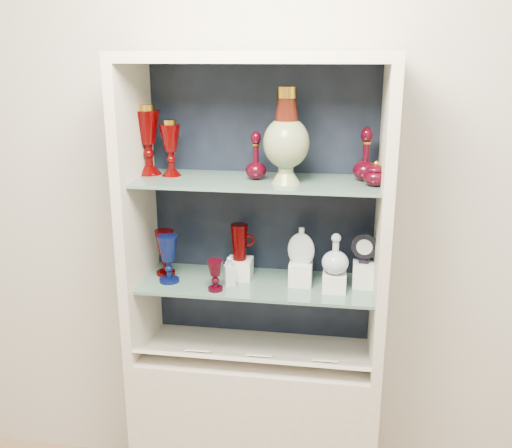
% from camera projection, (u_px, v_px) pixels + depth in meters
% --- Properties ---
extents(wall_back, '(3.50, 0.02, 2.80)m').
position_uv_depth(wall_back, '(264.00, 186.00, 2.38)').
color(wall_back, beige).
rests_on(wall_back, ground).
extents(cabinet_base, '(1.00, 0.40, 0.75)m').
position_uv_depth(cabinet_base, '(256.00, 429.00, 2.47)').
color(cabinet_base, beige).
rests_on(cabinet_base, ground).
extents(cabinet_back_panel, '(0.98, 0.02, 1.15)m').
position_uv_depth(cabinet_back_panel, '(263.00, 205.00, 2.38)').
color(cabinet_back_panel, black).
rests_on(cabinet_back_panel, cabinet_base).
extents(cabinet_side_left, '(0.04, 0.40, 1.15)m').
position_uv_depth(cabinet_side_left, '(137.00, 213.00, 2.27)').
color(cabinet_side_left, beige).
rests_on(cabinet_side_left, cabinet_base).
extents(cabinet_side_right, '(0.04, 0.40, 1.15)m').
position_uv_depth(cabinet_side_right, '(383.00, 223.00, 2.12)').
color(cabinet_side_right, beige).
rests_on(cabinet_side_right, cabinet_base).
extents(cabinet_top_cap, '(1.00, 0.40, 0.04)m').
position_uv_depth(cabinet_top_cap, '(256.00, 57.00, 2.03)').
color(cabinet_top_cap, beige).
rests_on(cabinet_top_cap, cabinet_side_left).
extents(shelf_lower, '(0.92, 0.34, 0.01)m').
position_uv_depth(shelf_lower, '(257.00, 283.00, 2.29)').
color(shelf_lower, slate).
rests_on(shelf_lower, cabinet_side_left).
extents(shelf_upper, '(0.92, 0.34, 0.01)m').
position_uv_depth(shelf_upper, '(257.00, 181.00, 2.17)').
color(shelf_upper, slate).
rests_on(shelf_upper, cabinet_side_left).
extents(label_ledge, '(0.92, 0.17, 0.09)m').
position_uv_depth(label_ledge, '(252.00, 358.00, 2.25)').
color(label_ledge, beige).
rests_on(label_ledge, cabinet_base).
extents(label_card_0, '(0.10, 0.06, 0.03)m').
position_uv_depth(label_card_0, '(260.00, 355.00, 2.24)').
color(label_card_0, white).
rests_on(label_card_0, label_ledge).
extents(label_card_1, '(0.10, 0.06, 0.03)m').
position_uv_depth(label_card_1, '(199.00, 351.00, 2.27)').
color(label_card_1, white).
rests_on(label_card_1, label_ledge).
extents(label_card_2, '(0.10, 0.06, 0.03)m').
position_uv_depth(label_card_2, '(325.00, 360.00, 2.20)').
color(label_card_2, white).
rests_on(label_card_2, label_ledge).
extents(pedestal_lamp_left, '(0.11, 0.11, 0.27)m').
position_uv_depth(pedestal_lamp_left, '(148.00, 140.00, 2.24)').
color(pedestal_lamp_left, '#450000').
rests_on(pedestal_lamp_left, shelf_upper).
extents(pedestal_lamp_right, '(0.11, 0.11, 0.22)m').
position_uv_depth(pedestal_lamp_right, '(171.00, 148.00, 2.22)').
color(pedestal_lamp_right, '#450000').
rests_on(pedestal_lamp_right, shelf_upper).
extents(enamel_urn, '(0.20, 0.20, 0.35)m').
position_uv_depth(enamel_urn, '(286.00, 136.00, 2.07)').
color(enamel_urn, '#0D3F15').
rests_on(enamel_urn, shelf_upper).
extents(ruby_decanter_a, '(0.10, 0.10, 0.21)m').
position_uv_depth(ruby_decanter_a, '(256.00, 153.00, 2.15)').
color(ruby_decanter_a, '#39040F').
rests_on(ruby_decanter_a, shelf_upper).
extents(ruby_decanter_b, '(0.10, 0.10, 0.21)m').
position_uv_depth(ruby_decanter_b, '(366.00, 153.00, 2.13)').
color(ruby_decanter_b, '#39040F').
rests_on(ruby_decanter_b, shelf_upper).
extents(lidded_bowl, '(0.11, 0.11, 0.10)m').
position_uv_depth(lidded_bowl, '(375.00, 173.00, 2.06)').
color(lidded_bowl, '#39040F').
rests_on(lidded_bowl, shelf_upper).
extents(cobalt_goblet, '(0.10, 0.10, 0.19)m').
position_uv_depth(cobalt_goblet, '(168.00, 259.00, 2.27)').
color(cobalt_goblet, '#070F43').
rests_on(cobalt_goblet, shelf_lower).
extents(ruby_goblet_tall, '(0.10, 0.10, 0.19)m').
position_uv_depth(ruby_goblet_tall, '(165.00, 253.00, 2.35)').
color(ruby_goblet_tall, '#450000').
rests_on(ruby_goblet_tall, shelf_lower).
extents(ruby_goblet_small, '(0.07, 0.07, 0.12)m').
position_uv_depth(ruby_goblet_small, '(215.00, 276.00, 2.20)').
color(ruby_goblet_small, '#39040F').
rests_on(ruby_goblet_small, shelf_lower).
extents(riser_ruby_pitcher, '(0.10, 0.10, 0.08)m').
position_uv_depth(riser_ruby_pitcher, '(240.00, 268.00, 2.33)').
color(riser_ruby_pitcher, silver).
rests_on(riser_ruby_pitcher, shelf_lower).
extents(ruby_pitcher, '(0.12, 0.09, 0.15)m').
position_uv_depth(ruby_pitcher, '(239.00, 242.00, 2.30)').
color(ruby_pitcher, '#450000').
rests_on(ruby_pitcher, riser_ruby_pitcher).
extents(clear_square_bottle, '(0.05, 0.05, 0.12)m').
position_uv_depth(clear_square_bottle, '(230.00, 271.00, 2.25)').
color(clear_square_bottle, '#A8B5C4').
rests_on(clear_square_bottle, shelf_lower).
extents(riser_flat_flask, '(0.09, 0.09, 0.09)m').
position_uv_depth(riser_flat_flask, '(301.00, 274.00, 2.26)').
color(riser_flat_flask, silver).
rests_on(riser_flat_flask, shelf_lower).
extents(flat_flask, '(0.11, 0.06, 0.15)m').
position_uv_depth(flat_flask, '(301.00, 245.00, 2.22)').
color(flat_flask, '#B2BFC6').
rests_on(flat_flask, riser_flat_flask).
extents(riser_clear_round_decanter, '(0.09, 0.09, 0.07)m').
position_uv_depth(riser_clear_round_decanter, '(334.00, 282.00, 2.20)').
color(riser_clear_round_decanter, silver).
rests_on(riser_clear_round_decanter, shelf_lower).
extents(clear_round_decanter, '(0.13, 0.13, 0.15)m').
position_uv_depth(clear_round_decanter, '(335.00, 255.00, 2.17)').
color(clear_round_decanter, '#A8B5C4').
rests_on(clear_round_decanter, riser_clear_round_decanter).
extents(riser_cameo_medallion, '(0.08, 0.08, 0.10)m').
position_uv_depth(riser_cameo_medallion, '(363.00, 275.00, 2.23)').
color(riser_cameo_medallion, silver).
rests_on(riser_cameo_medallion, shelf_lower).
extents(cameo_medallion, '(0.11, 0.05, 0.12)m').
position_uv_depth(cameo_medallion, '(364.00, 248.00, 2.20)').
color(cameo_medallion, black).
rests_on(cameo_medallion, riser_cameo_medallion).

